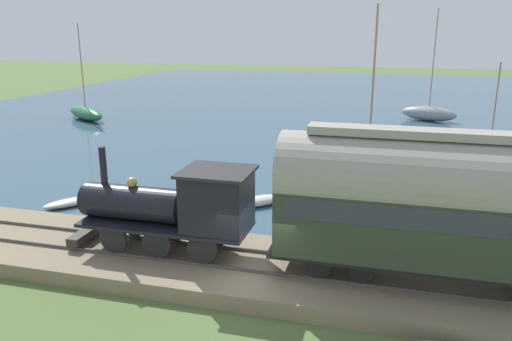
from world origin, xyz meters
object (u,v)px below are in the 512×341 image
passenger_coach (449,203)px  rowboat_mid_harbor (509,189)px  sailboat_gray (429,113)px  rowboat_near_shore (260,201)px  steam_locomotive (178,205)px  sailboat_black (489,155)px  sailboat_yellow (366,192)px  rowboat_off_pier (71,202)px  sailboat_green (86,113)px

passenger_coach → rowboat_mid_harbor: (11.73, -4.25, -2.92)m
sailboat_gray → rowboat_mid_harbor: 21.16m
rowboat_mid_harbor → rowboat_near_shore: 12.71m
sailboat_gray → rowboat_near_shore: 27.42m
steam_locomotive → sailboat_black: size_ratio=1.04×
steam_locomotive → passenger_coach: 8.61m
passenger_coach → sailboat_yellow: sailboat_yellow is taller
steam_locomotive → rowboat_near_shore: 7.24m
steam_locomotive → rowboat_off_pier: (4.51, 7.53, -2.15)m
sailboat_yellow → sailboat_black: bearing=-60.2°
passenger_coach → rowboat_off_pier: bearing=74.4°
sailboat_yellow → passenger_coach: bearing=176.3°
sailboat_green → rowboat_off_pier: (-20.66, -12.68, -0.45)m
sailboat_yellow → sailboat_gray: bearing=-31.2°
rowboat_near_shore → sailboat_black: bearing=-91.1°
steam_locomotive → sailboat_green: 32.32m
sailboat_gray → rowboat_mid_harbor: (-20.99, -2.65, -0.44)m
sailboat_black → rowboat_off_pier: bearing=112.4°
steam_locomotive → sailboat_gray: bearing=-17.3°
sailboat_black → rowboat_near_shore: sailboat_black is taller
sailboat_black → rowboat_near_shore: (-9.83, 11.52, -0.58)m
rowboat_off_pier → rowboat_mid_harbor: bearing=-122.4°
sailboat_black → rowboat_near_shore: bearing=121.7°
passenger_coach → sailboat_yellow: bearing=17.6°
steam_locomotive → sailboat_yellow: sailboat_yellow is taller
sailboat_yellow → sailboat_gray: (24.32, -4.26, 0.11)m
sailboat_green → rowboat_near_shore: sailboat_green is taller
steam_locomotive → sailboat_green: bearing=38.8°
sailboat_green → sailboat_gray: 31.30m
rowboat_mid_harbor → sailboat_yellow: bearing=109.8°
sailboat_green → rowboat_mid_harbor: sailboat_green is taller
sailboat_yellow → rowboat_near_shore: (-1.54, 4.83, -0.36)m
sailboat_green → rowboat_mid_harbor: 35.66m
steam_locomotive → sailboat_yellow: bearing=-35.2°
passenger_coach → sailboat_yellow: (8.39, 2.66, -2.59)m
steam_locomotive → rowboat_near_shore: size_ratio=2.59×
sailboat_black → sailboat_yellow: size_ratio=0.69×
sailboat_gray → rowboat_mid_harbor: sailboat_gray is taller
rowboat_off_pier → sailboat_gray: bearing=-84.1°
sailboat_black → steam_locomotive: bearing=134.2°
steam_locomotive → sailboat_black: sailboat_black is taller
rowboat_off_pier → sailboat_black: bearing=-110.8°
sailboat_yellow → steam_locomotive: bearing=123.6°
sailboat_black → sailboat_gray: (16.04, 2.44, -0.10)m
steam_locomotive → sailboat_yellow: 10.41m
sailboat_gray → rowboat_near_shore: (-25.87, 9.09, -0.47)m
sailboat_black → sailboat_gray: sailboat_gray is taller
passenger_coach → sailboat_green: bearing=48.8°
sailboat_black → sailboat_gray: 16.22m
sailboat_green → sailboat_black: bearing=-71.0°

